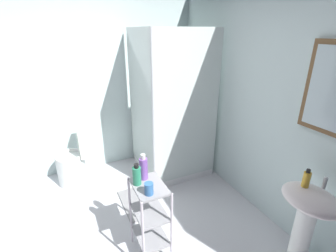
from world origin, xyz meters
The scene contains 12 objects.
wall_back centered at (0.01, 1.85, 1.25)m, with size 4.20×0.14×2.50m.
wall_left centered at (-1.85, 0.00, 1.25)m, with size 0.10×4.20×2.50m, color silver.
shower_stall centered at (-1.18, 1.18, 0.46)m, with size 0.92×0.92×2.00m.
pedestal_sink centered at (0.73, 1.52, 0.58)m, with size 0.46×0.37×0.81m.
sink_faucet centered at (0.73, 1.64, 0.86)m, with size 0.03×0.03×0.10m, color silver.
toilet centered at (-1.48, -0.07, 0.31)m, with size 0.37×0.49×0.76m.
storage_cart centered at (0.02, 0.44, 0.44)m, with size 0.38×0.28×0.74m.
hand_soap_bottle centered at (0.65, 1.53, 0.88)m, with size 0.06×0.06×0.16m.
conditioner_bottle_purple centered at (-0.10, 0.44, 0.85)m, with size 0.07×0.07×0.24m.
body_wash_bottle_green centered at (-0.04, 0.36, 0.83)m, with size 0.07×0.07×0.19m.
rinse_cup centered at (0.13, 0.40, 0.79)m, with size 0.07×0.07×0.10m, color #3870B2.
bath_mat centered at (-0.68, 0.56, 0.01)m, with size 0.60×0.40×0.02m, color gray.
Camera 1 is at (1.65, -0.14, 1.97)m, focal length 25.91 mm.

